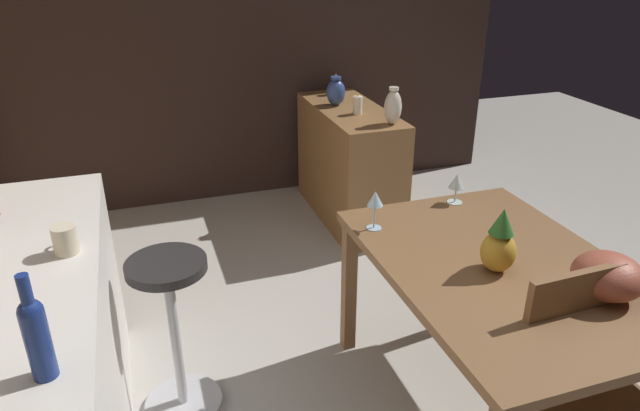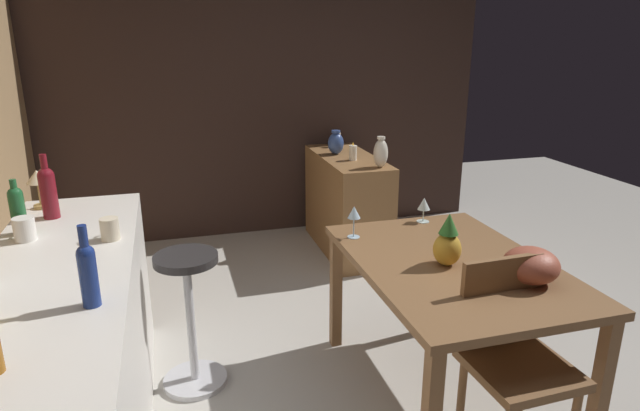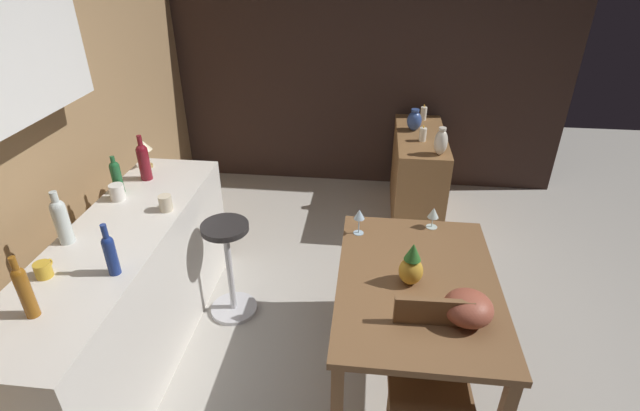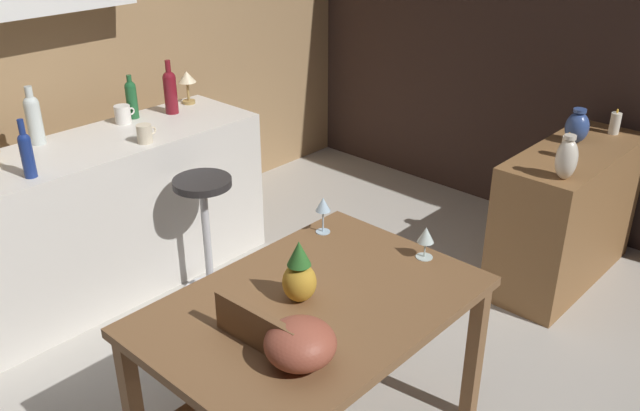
{
  "view_description": "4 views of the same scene",
  "coord_description": "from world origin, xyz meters",
  "px_view_note": "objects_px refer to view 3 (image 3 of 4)",
  "views": [
    {
      "loc": [
        -1.76,
        1.0,
        1.88
      ],
      "look_at": [
        0.64,
        0.2,
        0.7
      ],
      "focal_mm": 32.26,
      "sensor_mm": 36.0,
      "label": 1
    },
    {
      "loc": [
        -2.3,
        1.0,
        1.79
      ],
      "look_at": [
        0.66,
        0.15,
        0.81
      ],
      "focal_mm": 30.43,
      "sensor_mm": 36.0,
      "label": 2
    },
    {
      "loc": [
        -2.3,
        0.03,
        2.41
      ],
      "look_at": [
        0.56,
        0.35,
        0.76
      ],
      "focal_mm": 26.75,
      "sensor_mm": 36.0,
      "label": 3
    },
    {
      "loc": [
        -1.74,
        -1.76,
        2.21
      ],
      "look_at": [
        0.4,
        0.21,
        0.78
      ],
      "focal_mm": 37.93,
      "sensor_mm": 36.0,
      "label": 4
    }
  ],
  "objects_px": {
    "bar_stool": "(229,267)",
    "pineapple_centerpiece": "(411,266)",
    "cup_mustard": "(43,270)",
    "pillar_candle_short": "(423,134)",
    "wine_bottle_cobalt": "(110,252)",
    "vase_ceramic_blue": "(414,121)",
    "wine_glass_left": "(359,215)",
    "cup_white": "(117,192)",
    "cup_cream": "(166,203)",
    "chair_near_window": "(429,375)",
    "vase_ceramic_ivory": "(441,142)",
    "fruit_bowl": "(468,308)",
    "dining_table": "(416,292)",
    "wine_bottle_green": "(116,176)",
    "counter_lamp": "(144,148)",
    "wine_glass_right": "(433,213)",
    "wine_bottle_amber": "(24,289)",
    "wine_bottle_ruby": "(144,160)",
    "pillar_candle_tall": "(424,113)",
    "wine_bottle_clear": "(61,219)",
    "sideboard_cabinet": "(417,175)"
  },
  "relations": [
    {
      "from": "vase_ceramic_ivory",
      "to": "vase_ceramic_blue",
      "type": "distance_m",
      "value": 0.57
    },
    {
      "from": "wine_bottle_amber",
      "to": "pillar_candle_short",
      "type": "height_order",
      "value": "wine_bottle_amber"
    },
    {
      "from": "bar_stool",
      "to": "fruit_bowl",
      "type": "distance_m",
      "value": 1.68
    },
    {
      "from": "wine_bottle_ruby",
      "to": "vase_ceramic_blue",
      "type": "height_order",
      "value": "wine_bottle_ruby"
    },
    {
      "from": "wine_glass_left",
      "to": "cup_cream",
      "type": "height_order",
      "value": "cup_cream"
    },
    {
      "from": "dining_table",
      "to": "chair_near_window",
      "type": "xyz_separation_m",
      "value": [
        -0.45,
        -0.05,
        -0.15
      ]
    },
    {
      "from": "wine_bottle_ruby",
      "to": "counter_lamp",
      "type": "bearing_deg",
      "value": 23.13
    },
    {
      "from": "wine_bottle_green",
      "to": "wine_bottle_clear",
      "type": "xyz_separation_m",
      "value": [
        -0.59,
        0.01,
        0.02
      ]
    },
    {
      "from": "cup_cream",
      "to": "chair_near_window",
      "type": "bearing_deg",
      "value": -115.72
    },
    {
      "from": "wine_bottle_cobalt",
      "to": "vase_ceramic_blue",
      "type": "bearing_deg",
      "value": -34.02
    },
    {
      "from": "wine_bottle_green",
      "to": "wine_bottle_ruby",
      "type": "xyz_separation_m",
      "value": [
        0.21,
        -0.1,
        0.02
      ]
    },
    {
      "from": "wine_glass_left",
      "to": "wine_bottle_clear",
      "type": "relative_size",
      "value": 0.55
    },
    {
      "from": "bar_stool",
      "to": "wine_glass_right",
      "type": "relative_size",
      "value": 5.07
    },
    {
      "from": "bar_stool",
      "to": "vase_ceramic_ivory",
      "type": "xyz_separation_m",
      "value": [
        1.14,
        -1.5,
        0.54
      ]
    },
    {
      "from": "bar_stool",
      "to": "pillar_candle_tall",
      "type": "height_order",
      "value": "pillar_candle_tall"
    },
    {
      "from": "fruit_bowl",
      "to": "pillar_candle_short",
      "type": "distance_m",
      "value": 2.16
    },
    {
      "from": "wine_bottle_amber",
      "to": "wine_glass_left",
      "type": "bearing_deg",
      "value": -52.66
    },
    {
      "from": "wine_glass_right",
      "to": "cup_cream",
      "type": "height_order",
      "value": "cup_cream"
    },
    {
      "from": "pineapple_centerpiece",
      "to": "fruit_bowl",
      "type": "bearing_deg",
      "value": -135.33
    },
    {
      "from": "bar_stool",
      "to": "pillar_candle_tall",
      "type": "relative_size",
      "value": 4.8
    },
    {
      "from": "wine_bottle_green",
      "to": "wine_bottle_amber",
      "type": "height_order",
      "value": "wine_bottle_amber"
    },
    {
      "from": "wine_bottle_ruby",
      "to": "cup_white",
      "type": "bearing_deg",
      "value": 169.29
    },
    {
      "from": "vase_ceramic_blue",
      "to": "cup_cream",
      "type": "bearing_deg",
      "value": 137.73
    },
    {
      "from": "cup_mustard",
      "to": "pineapple_centerpiece",
      "type": "bearing_deg",
      "value": -79.0
    },
    {
      "from": "vase_ceramic_ivory",
      "to": "wine_bottle_green",
      "type": "bearing_deg",
      "value": 115.63
    },
    {
      "from": "dining_table",
      "to": "pillar_candle_tall",
      "type": "relative_size",
      "value": 8.41
    },
    {
      "from": "cup_mustard",
      "to": "pillar_candle_short",
      "type": "distance_m",
      "value": 3.05
    },
    {
      "from": "cup_mustard",
      "to": "cup_white",
      "type": "bearing_deg",
      "value": 0.98
    },
    {
      "from": "wine_glass_left",
      "to": "cup_white",
      "type": "relative_size",
      "value": 1.37
    },
    {
      "from": "pineapple_centerpiece",
      "to": "cup_mustard",
      "type": "xyz_separation_m",
      "value": [
        -0.36,
        1.86,
        0.09
      ]
    },
    {
      "from": "wine_bottle_cobalt",
      "to": "chair_near_window",
      "type": "bearing_deg",
      "value": -94.54
    },
    {
      "from": "vase_ceramic_blue",
      "to": "bar_stool",
      "type": "bearing_deg",
      "value": 142.0
    },
    {
      "from": "bar_stool",
      "to": "pineapple_centerpiece",
      "type": "distance_m",
      "value": 1.35
    },
    {
      "from": "cup_cream",
      "to": "pillar_candle_tall",
      "type": "distance_m",
      "value": 2.73
    },
    {
      "from": "cup_mustard",
      "to": "vase_ceramic_blue",
      "type": "bearing_deg",
      "value": -38.41
    },
    {
      "from": "cup_white",
      "to": "fruit_bowl",
      "type": "bearing_deg",
      "value": -108.45
    },
    {
      "from": "counter_lamp",
      "to": "wine_bottle_amber",
      "type": "bearing_deg",
      "value": -174.32
    },
    {
      "from": "chair_near_window",
      "to": "wine_bottle_clear",
      "type": "bearing_deg",
      "value": 79.64
    },
    {
      "from": "dining_table",
      "to": "wine_bottle_amber",
      "type": "distance_m",
      "value": 1.94
    },
    {
      "from": "sideboard_cabinet",
      "to": "dining_table",
      "type": "bearing_deg",
      "value": 175.67
    },
    {
      "from": "bar_stool",
      "to": "counter_lamp",
      "type": "distance_m",
      "value": 1.08
    },
    {
      "from": "wine_glass_left",
      "to": "wine_glass_right",
      "type": "xyz_separation_m",
      "value": [
        0.13,
        -0.47,
        -0.03
      ]
    },
    {
      "from": "wine_bottle_clear",
      "to": "dining_table",
      "type": "bearing_deg",
      "value": -87.68
    },
    {
      "from": "dining_table",
      "to": "pineapple_centerpiece",
      "type": "bearing_deg",
      "value": 117.06
    },
    {
      "from": "pineapple_centerpiece",
      "to": "cup_mustard",
      "type": "bearing_deg",
      "value": 101.0
    },
    {
      "from": "dining_table",
      "to": "wine_bottle_green",
      "type": "distance_m",
      "value": 2.06
    },
    {
      "from": "wine_bottle_green",
      "to": "wine_bottle_ruby",
      "type": "height_order",
      "value": "wine_bottle_ruby"
    },
    {
      "from": "wine_bottle_clear",
      "to": "vase_ceramic_ivory",
      "type": "relative_size",
      "value": 1.35
    },
    {
      "from": "vase_ceramic_ivory",
      "to": "chair_near_window",
      "type": "bearing_deg",
      "value": 173.88
    },
    {
      "from": "wine_bottle_green",
      "to": "cup_mustard",
      "type": "xyz_separation_m",
      "value": [
        -0.9,
        -0.05,
        -0.08
      ]
    }
  ]
}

